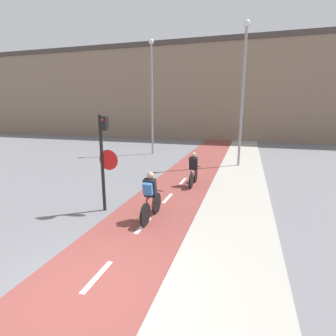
% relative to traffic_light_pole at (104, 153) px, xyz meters
% --- Properties ---
extents(ground_plane, '(120.00, 120.00, 0.00)m').
position_rel_traffic_light_pole_xyz_m(ground_plane, '(1.64, -3.78, -1.98)').
color(ground_plane, slate).
extents(bike_lane, '(2.72, 60.00, 0.02)m').
position_rel_traffic_light_pole_xyz_m(bike_lane, '(1.64, -3.78, -1.97)').
color(bike_lane, brown).
rests_on(bike_lane, ground_plane).
extents(sidewalk_strip, '(2.40, 60.00, 0.05)m').
position_rel_traffic_light_pole_xyz_m(sidewalk_strip, '(4.20, -3.78, -1.95)').
color(sidewalk_strip, '#A8A399').
rests_on(sidewalk_strip, ground_plane).
extents(building_row_background, '(60.00, 5.20, 10.27)m').
position_rel_traffic_light_pole_xyz_m(building_row_background, '(1.64, 23.14, 3.16)').
color(building_row_background, '#89705B').
rests_on(building_row_background, ground_plane).
extents(traffic_light_pole, '(0.67, 0.25, 3.20)m').
position_rel_traffic_light_pole_xyz_m(traffic_light_pole, '(0.00, 0.00, 0.00)').
color(traffic_light_pole, black).
rests_on(traffic_light_pole, ground_plane).
extents(street_lamp_far, '(0.36, 0.36, 8.05)m').
position_rel_traffic_light_pole_xyz_m(street_lamp_far, '(-2.36, 10.99, 2.84)').
color(street_lamp_far, gray).
rests_on(street_lamp_far, ground_plane).
extents(street_lamp_sidewalk, '(0.36, 0.36, 7.98)m').
position_rel_traffic_light_pole_xyz_m(street_lamp_sidewalk, '(4.01, 8.48, 2.80)').
color(street_lamp_sidewalk, gray).
rests_on(street_lamp_sidewalk, ground_plane).
extents(cyclist_near, '(0.46, 1.71, 1.54)m').
position_rel_traffic_light_pole_xyz_m(cyclist_near, '(1.70, -0.29, -1.26)').
color(cyclist_near, black).
rests_on(cyclist_near, ground_plane).
extents(cyclist_far, '(0.46, 1.68, 1.51)m').
position_rel_traffic_light_pole_xyz_m(cyclist_far, '(2.22, 3.75, -1.31)').
color(cyclist_far, black).
rests_on(cyclist_far, ground_plane).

